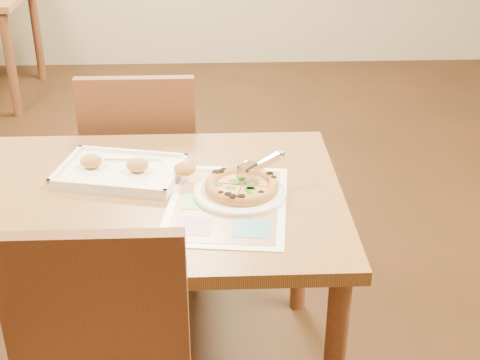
{
  "coord_description": "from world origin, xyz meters",
  "views": [
    {
      "loc": [
        0.28,
        -1.73,
        1.66
      ],
      "look_at": [
        0.35,
        -0.03,
        0.77
      ],
      "focal_mm": 50.0,
      "sensor_mm": 36.0,
      "label": 1
    }
  ],
  "objects_px": {
    "plate": "(240,193)",
    "appetizer_tray": "(124,171)",
    "dining_table": "(123,218)",
    "menu": "(227,204)",
    "chair_far": "(142,153)",
    "pizza": "(242,186)",
    "pizza_cutter": "(259,166)"
  },
  "relations": [
    {
      "from": "chair_far",
      "to": "menu",
      "type": "bearing_deg",
      "value": 114.42
    },
    {
      "from": "plate",
      "to": "menu",
      "type": "distance_m",
      "value": 0.07
    },
    {
      "from": "plate",
      "to": "appetizer_tray",
      "type": "relative_size",
      "value": 0.62
    },
    {
      "from": "dining_table",
      "to": "plate",
      "type": "bearing_deg",
      "value": -4.45
    },
    {
      "from": "chair_far",
      "to": "menu",
      "type": "height_order",
      "value": "chair_far"
    },
    {
      "from": "dining_table",
      "to": "chair_far",
      "type": "distance_m",
      "value": 0.61
    },
    {
      "from": "dining_table",
      "to": "menu",
      "type": "relative_size",
      "value": 2.78
    },
    {
      "from": "chair_far",
      "to": "plate",
      "type": "xyz_separation_m",
      "value": [
        0.35,
        -0.63,
        0.16
      ]
    },
    {
      "from": "dining_table",
      "to": "pizza_cutter",
      "type": "distance_m",
      "value": 0.44
    },
    {
      "from": "pizza_cutter",
      "to": "appetizer_tray",
      "type": "relative_size",
      "value": 0.32
    },
    {
      "from": "chair_far",
      "to": "plate",
      "type": "height_order",
      "value": "chair_far"
    },
    {
      "from": "pizza",
      "to": "menu",
      "type": "distance_m",
      "value": 0.08
    },
    {
      "from": "pizza_cutter",
      "to": "menu",
      "type": "xyz_separation_m",
      "value": [
        -0.1,
        -0.08,
        -0.08
      ]
    },
    {
      "from": "pizza",
      "to": "appetizer_tray",
      "type": "distance_m",
      "value": 0.38
    },
    {
      "from": "plate",
      "to": "menu",
      "type": "height_order",
      "value": "plate"
    },
    {
      "from": "dining_table",
      "to": "appetizer_tray",
      "type": "bearing_deg",
      "value": 91.17
    },
    {
      "from": "plate",
      "to": "appetizer_tray",
      "type": "xyz_separation_m",
      "value": [
        -0.35,
        0.14,
        0.01
      ]
    },
    {
      "from": "appetizer_tray",
      "to": "menu",
      "type": "bearing_deg",
      "value": -31.17
    },
    {
      "from": "dining_table",
      "to": "plate",
      "type": "distance_m",
      "value": 0.36
    },
    {
      "from": "chair_far",
      "to": "appetizer_tray",
      "type": "height_order",
      "value": "chair_far"
    },
    {
      "from": "menu",
      "to": "appetizer_tray",
      "type": "bearing_deg",
      "value": 148.83
    },
    {
      "from": "chair_far",
      "to": "pizza_cutter",
      "type": "xyz_separation_m",
      "value": [
        0.41,
        -0.6,
        0.23
      ]
    },
    {
      "from": "pizza_cutter",
      "to": "plate",
      "type": "bearing_deg",
      "value": -174.45
    },
    {
      "from": "dining_table",
      "to": "appetizer_tray",
      "type": "xyz_separation_m",
      "value": [
        -0.0,
        0.11,
        0.1
      ]
    },
    {
      "from": "chair_far",
      "to": "pizza",
      "type": "height_order",
      "value": "chair_far"
    },
    {
      "from": "pizza",
      "to": "plate",
      "type": "bearing_deg",
      "value": -120.53
    },
    {
      "from": "chair_far",
      "to": "appetizer_tray",
      "type": "relative_size",
      "value": 1.07
    },
    {
      "from": "appetizer_tray",
      "to": "plate",
      "type": "bearing_deg",
      "value": -21.18
    },
    {
      "from": "dining_table",
      "to": "menu",
      "type": "height_order",
      "value": "menu"
    },
    {
      "from": "plate",
      "to": "pizza",
      "type": "distance_m",
      "value": 0.02
    },
    {
      "from": "appetizer_tray",
      "to": "menu",
      "type": "height_order",
      "value": "appetizer_tray"
    },
    {
      "from": "dining_table",
      "to": "pizza",
      "type": "height_order",
      "value": "pizza"
    }
  ]
}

